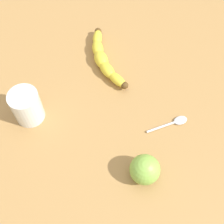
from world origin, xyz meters
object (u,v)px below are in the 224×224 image
(teaspoon, at_px, (178,121))
(smoothie_glass, at_px, (27,107))
(banana, at_px, (104,59))
(green_apple_fruit, at_px, (145,169))

(teaspoon, bearing_deg, smoothie_glass, 156.19)
(banana, xyz_separation_m, green_apple_fruit, (0.28, 0.21, 0.02))
(banana, xyz_separation_m, teaspoon, (0.11, 0.25, -0.01))
(banana, distance_m, teaspoon, 0.27)
(banana, bearing_deg, green_apple_fruit, -4.54)
(smoothie_glass, relative_size, teaspoon, 0.98)
(green_apple_fruit, distance_m, teaspoon, 0.17)
(smoothie_glass, distance_m, green_apple_fruit, 0.33)
(banana, relative_size, smoothie_glass, 2.03)
(smoothie_glass, height_order, teaspoon, smoothie_glass)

